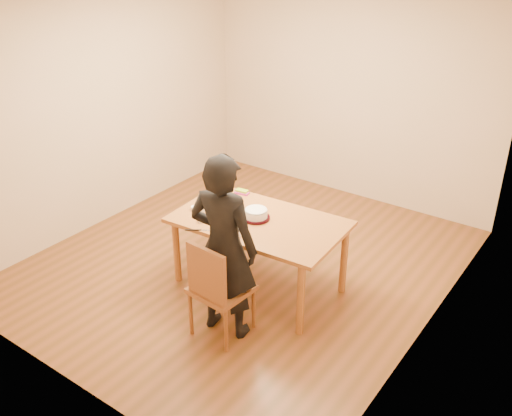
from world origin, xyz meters
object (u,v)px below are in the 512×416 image
Objects in this scene: dining_chair at (222,289)px; person at (224,247)px; cake at (256,214)px; cake_plate at (256,218)px; dining_table at (259,222)px.

dining_chair is 0.40m from person.
cake is 0.13× the size of person.
dining_table is at bearing -7.39° from cake_plate.
person is at bearing -75.57° from cake.
dining_chair is at bearing 81.02° from person.
dining_table is at bearing -7.39° from cake.
dining_chair is 2.11× the size of cake.
person reaches higher than cake_plate.
dining_chair is (0.15, -0.78, -0.28)m from dining_table.
cake is at bearing 169.30° from dining_table.
dining_table is 0.75m from person.
dining_table is 0.96× the size of person.
cake is at bearing 107.90° from dining_chair.
dining_table is 0.84m from dining_chair.
cake reaches higher than cake_plate.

